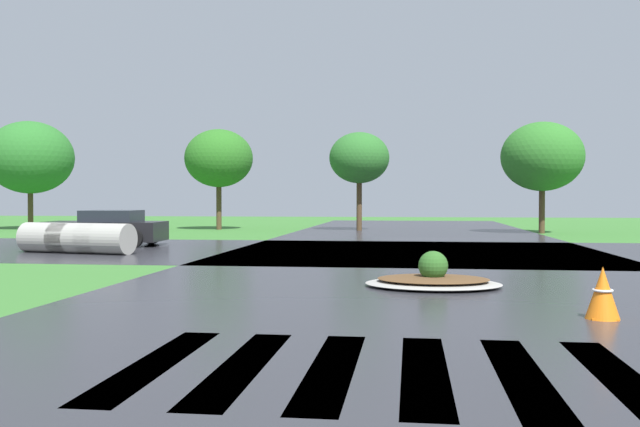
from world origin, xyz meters
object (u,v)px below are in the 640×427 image
median_island (433,279)px  traffic_cone (603,293)px  car_blue_compact (105,229)px  drainage_pipe_stack (76,238)px

median_island → traffic_cone: 3.96m
median_island → car_blue_compact: (-11.09, 10.12, 0.45)m
car_blue_compact → traffic_cone: car_blue_compact is taller
traffic_cone → median_island: bearing=124.0°
median_island → traffic_cone: size_ratio=3.51×
car_blue_compact → drainage_pipe_stack: 3.45m
traffic_cone → car_blue_compact: bearing=134.8°
median_island → drainage_pipe_stack: size_ratio=0.67×
median_island → traffic_cone: traffic_cone is taller
median_island → car_blue_compact: bearing=137.6°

